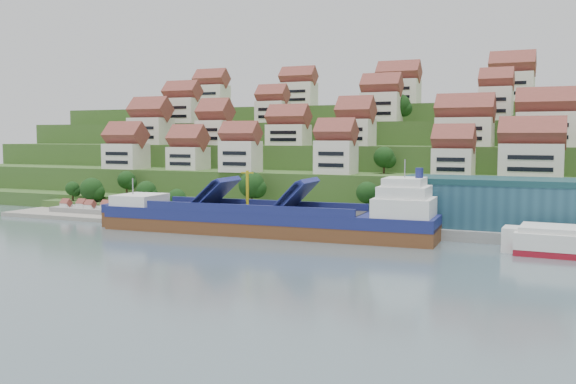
% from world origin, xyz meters
% --- Properties ---
extents(ground, '(300.00, 300.00, 0.00)m').
position_xyz_m(ground, '(0.00, 0.00, 0.00)').
color(ground, slate).
rests_on(ground, ground).
extents(quay, '(180.00, 14.00, 2.20)m').
position_xyz_m(quay, '(20.00, 15.00, 1.10)').
color(quay, gray).
rests_on(quay, ground).
extents(pebble_beach, '(45.00, 20.00, 1.00)m').
position_xyz_m(pebble_beach, '(-58.00, 12.00, 0.50)').
color(pebble_beach, gray).
rests_on(pebble_beach, ground).
extents(hillside, '(260.00, 128.00, 31.00)m').
position_xyz_m(hillside, '(0.00, 103.55, 10.66)').
color(hillside, '#2D4C1E').
rests_on(hillside, ground).
extents(hillside_village, '(154.86, 63.22, 28.91)m').
position_xyz_m(hillside_village, '(2.20, 60.70, 24.44)').
color(hillside_village, white).
rests_on(hillside_village, ground).
extents(hillside_trees, '(140.93, 62.25, 31.02)m').
position_xyz_m(hillside_trees, '(-16.52, 42.78, 15.77)').
color(hillside_trees, '#183E14').
rests_on(hillside_trees, ground).
extents(warehouse, '(60.00, 15.00, 10.00)m').
position_xyz_m(warehouse, '(52.00, 17.00, 7.20)').
color(warehouse, '#234C5F').
rests_on(warehouse, quay).
extents(flagpole, '(1.28, 0.16, 8.00)m').
position_xyz_m(flagpole, '(18.11, 10.00, 6.88)').
color(flagpole, gray).
rests_on(flagpole, quay).
extents(beach_huts, '(14.40, 3.70, 2.20)m').
position_xyz_m(beach_huts, '(-60.00, 10.75, 2.10)').
color(beach_huts, white).
rests_on(beach_huts, pebble_beach).
extents(cargo_ship, '(72.75, 14.75, 15.96)m').
position_xyz_m(cargo_ship, '(-2.20, 1.52, 3.09)').
color(cargo_ship, brown).
rests_on(cargo_ship, ground).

